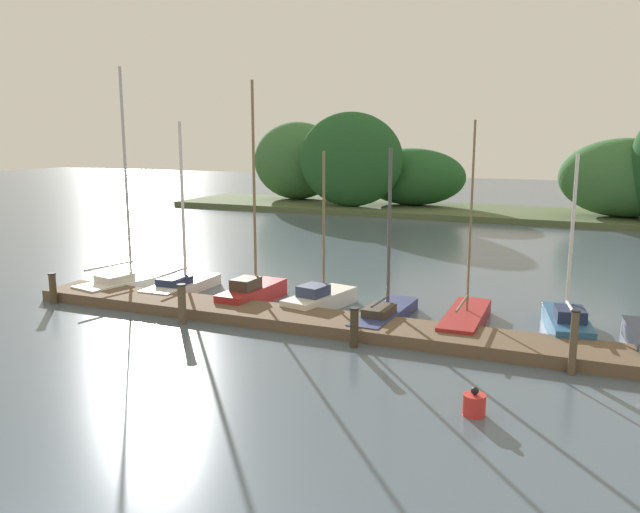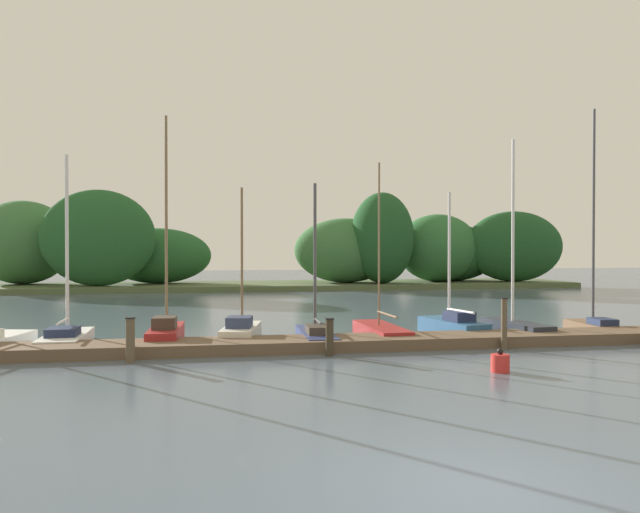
# 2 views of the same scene
# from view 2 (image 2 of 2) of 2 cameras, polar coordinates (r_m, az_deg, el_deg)

# --- Properties ---
(ground) EXTENTS (160.00, 160.00, 0.00)m
(ground) POSITION_cam_2_polar(r_m,az_deg,el_deg) (8.75, 14.43, -20.13)
(ground) COLOR #4C5B6B
(dock_pier) EXTENTS (23.26, 1.80, 0.35)m
(dock_pier) POSITION_cam_2_polar(r_m,az_deg,el_deg) (19.38, 0.08, -7.95)
(dock_pier) COLOR brown
(dock_pier) RESTS_ON ground
(far_shore) EXTENTS (50.25, 8.87, 7.38)m
(far_shore) POSITION_cam_2_polar(r_m,az_deg,el_deg) (48.33, -2.54, 0.57)
(far_shore) COLOR #4C5B38
(far_shore) RESTS_ON ground
(sailboat_1) EXTENTS (1.28, 3.77, 6.11)m
(sailboat_1) POSITION_cam_2_polar(r_m,az_deg,el_deg) (21.57, -22.18, -6.70)
(sailboat_1) COLOR white
(sailboat_1) RESTS_ON ground
(sailboat_2) EXTENTS (1.06, 3.48, 7.40)m
(sailboat_2) POSITION_cam_2_polar(r_m,az_deg,el_deg) (20.83, -13.89, -6.63)
(sailboat_2) COLOR maroon
(sailboat_2) RESTS_ON ground
(sailboat_3) EXTENTS (1.59, 3.31, 5.14)m
(sailboat_3) POSITION_cam_2_polar(r_m,az_deg,el_deg) (21.04, -7.20, -6.76)
(sailboat_3) COLOR silver
(sailboat_3) RESTS_ON ground
(sailboat_4) EXTENTS (1.09, 4.11, 5.27)m
(sailboat_4) POSITION_cam_2_polar(r_m,az_deg,el_deg) (20.73, -0.40, -7.01)
(sailboat_4) COLOR navy
(sailboat_4) RESTS_ON ground
(sailboat_5) EXTENTS (1.16, 4.06, 6.08)m
(sailboat_5) POSITION_cam_2_polar(r_m,az_deg,el_deg) (21.79, 5.49, -6.73)
(sailboat_5) COLOR maroon
(sailboat_5) RESTS_ON ground
(sailboat_6) EXTENTS (1.64, 3.53, 5.14)m
(sailboat_6) POSITION_cam_2_polar(r_m,az_deg,el_deg) (23.10, 11.93, -6.07)
(sailboat_6) COLOR #285684
(sailboat_6) RESTS_ON ground
(sailboat_7) EXTENTS (1.29, 3.55, 6.99)m
(sailboat_7) POSITION_cam_2_polar(r_m,az_deg,el_deg) (23.37, 17.32, -5.93)
(sailboat_7) COLOR #232833
(sailboat_7) RESTS_ON ground
(sailboat_8) EXTENTS (1.18, 3.45, 8.23)m
(sailboat_8) POSITION_cam_2_polar(r_m,az_deg,el_deg) (25.12, 23.85, -5.42)
(sailboat_8) COLOR brown
(sailboat_8) RESTS_ON ground
(mooring_piling_1) EXTENTS (0.28, 0.28, 1.24)m
(mooring_piling_1) POSITION_cam_2_polar(r_m,az_deg,el_deg) (17.85, -16.96, -7.28)
(mooring_piling_1) COLOR brown
(mooring_piling_1) RESTS_ON ground
(mooring_piling_2) EXTENTS (0.26, 0.26, 1.10)m
(mooring_piling_2) POSITION_cam_2_polar(r_m,az_deg,el_deg) (18.13, 0.89, -7.35)
(mooring_piling_2) COLOR #3D3323
(mooring_piling_2) RESTS_ON ground
(mooring_piling_3) EXTENTS (0.21, 0.21, 1.59)m
(mooring_piling_3) POSITION_cam_2_polar(r_m,az_deg,el_deg) (20.05, 16.49, -5.88)
(mooring_piling_3) COLOR brown
(mooring_piling_3) RESTS_ON ground
(channel_buoy_0) EXTENTS (0.47, 0.47, 0.61)m
(channel_buoy_0) POSITION_cam_2_polar(r_m,az_deg,el_deg) (16.51, 16.15, -9.31)
(channel_buoy_0) COLOR red
(channel_buoy_0) RESTS_ON ground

